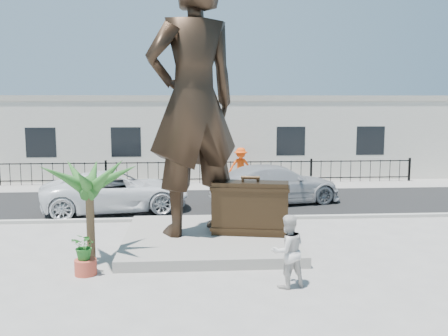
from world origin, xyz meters
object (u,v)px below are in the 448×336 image
Objects in this scene: suitcase at (250,208)px; car_white at (116,191)px; statue at (193,102)px; tourist at (288,251)px.

suitcase is 6.86m from car_white.
statue is 4.63× the size of tourist.
tourist is 0.31× the size of car_white.
car_white is at bearing 146.23° from suitcase.
statue reaches higher than car_white.
tourist is (2.17, -4.01, -3.50)m from statue.
tourist reaches higher than car_white.
suitcase is 3.77m from tourist.
statue is 1.41× the size of car_white.
suitcase is at bearing -102.98° from tourist.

